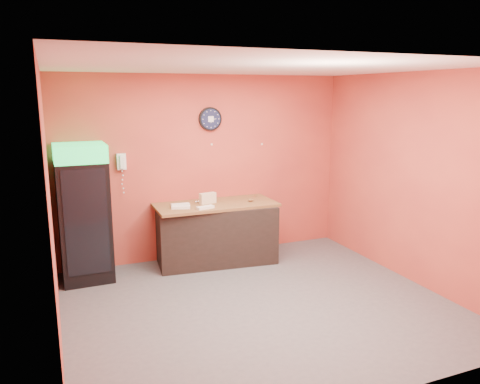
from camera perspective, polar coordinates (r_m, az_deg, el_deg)
floor at (r=5.86m, az=2.31°, el=-13.54°), size 4.50×4.50×0.00m
back_wall at (r=7.24m, az=-4.20°, el=3.02°), size 4.50×0.02×2.80m
left_wall at (r=4.93m, az=-22.09°, el=-2.07°), size 0.02×4.00×2.80m
right_wall at (r=6.65m, az=20.35°, el=1.51°), size 0.02×4.00×2.80m
ceiling at (r=5.29m, az=2.57°, el=14.98°), size 4.50×4.00×0.02m
beverage_cooler at (r=6.62m, az=-18.46°, el=-2.73°), size 0.66×0.68×1.87m
prep_counter at (r=7.10m, az=-2.94°, el=-5.12°), size 1.81×0.96×0.87m
wall_clock at (r=7.16m, az=-3.64°, el=8.88°), size 0.35×0.06×0.35m
wall_phone at (r=6.88m, az=-14.26°, el=3.61°), size 0.13×0.11×0.23m
butcher_paper at (r=6.98m, az=-2.98°, el=-1.55°), size 1.81×0.81×0.04m
sub_roll_stack at (r=6.96m, az=-3.96°, el=-0.76°), size 0.26×0.14×0.16m
wrapped_sandwich_left at (r=6.71m, az=-7.23°, el=-1.85°), size 0.28×0.17×0.04m
wrapped_sandwich_mid at (r=6.67m, az=-4.26°, el=-1.89°), size 0.27×0.15×0.04m
wrapped_sandwich_right at (r=6.84m, az=-7.28°, el=-1.58°), size 0.27×0.12×0.04m
kitchen_tool at (r=7.09m, az=-4.23°, el=-0.91°), size 0.07×0.07×0.07m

